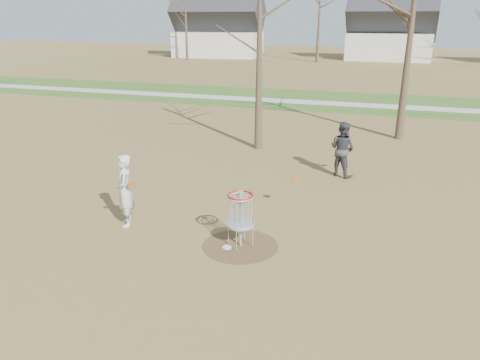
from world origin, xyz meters
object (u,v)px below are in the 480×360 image
object	(u,v)px
player_standing	(125,191)
player_throwing	(342,149)
disc_grounded	(227,247)
disc_golf_basket	(240,210)

from	to	relation	value
player_standing	player_throwing	distance (m)	7.52
player_throwing	disc_grounded	bearing A→B (deg)	100.02
player_throwing	disc_golf_basket	xyz separation A→B (m)	(-1.64, -6.01, -0.02)
disc_grounded	player_standing	bearing A→B (deg)	171.56
player_standing	disc_golf_basket	distance (m)	3.19
player_standing	disc_grounded	xyz separation A→B (m)	(2.91, -0.43, -0.92)
disc_grounded	disc_golf_basket	size ratio (longest dim) A/B	0.16
disc_golf_basket	player_throwing	bearing A→B (deg)	74.74
player_standing	disc_grounded	size ratio (longest dim) A/B	8.55
player_standing	disc_grounded	world-z (taller)	player_standing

